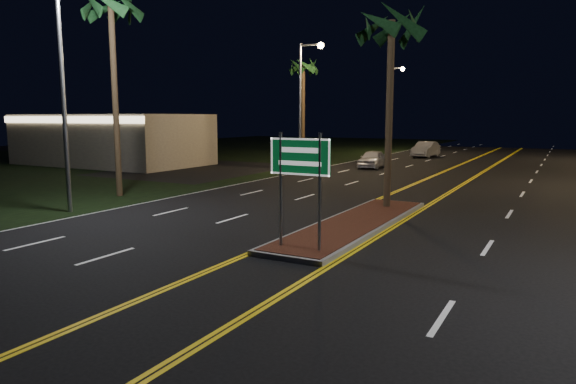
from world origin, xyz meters
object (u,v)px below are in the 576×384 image
Objects in this scene: palm_left_near at (111,9)px; streetlight_left_near at (68,67)px; car_near at (372,157)px; car_far at (426,148)px; commercial_building at (112,139)px; median_island at (355,223)px; streetlight_left_far at (390,99)px; palm_median at (392,26)px; streetlight_left_mid at (305,91)px; highway_sign at (300,168)px; palm_left_far at (303,67)px.

streetlight_left_near is at bearing -64.74° from palm_left_near.
car_far is at bearing 80.94° from car_near.
commercial_building is at bearing 138.39° from palm_left_near.
median_island is 0.68× the size of commercial_building.
palm_left_near is 2.12× the size of car_near.
median_island is at bearing -76.88° from car_near.
palm_left_near is at bearing -111.85° from car_near.
streetlight_left_far reaches higher than palm_median.
streetlight_left_far reaches higher than commercial_building.
commercial_building is 1.67× the size of streetlight_left_near.
streetlight_left_mid is 16.39m from palm_left_near.
palm_median is 19.20m from car_near.
highway_sign is at bearing -22.60° from palm_left_near.
streetlight_left_near reaches higher than palm_left_far.
highway_sign is 0.36× the size of palm_left_far.
streetlight_left_near is 24.17m from car_near.
median_island is 1.14× the size of streetlight_left_mid.
highway_sign reaches higher than car_near.
streetlight_left_mid and streetlight_left_far have the same top height.
commercial_building is 1.67× the size of streetlight_left_far.
car_near is (5.91, 19.32, -7.91)m from palm_left_near.
streetlight_left_near is 1.02× the size of palm_left_far.
palm_left_near reaches higher than car_far.
streetlight_left_far is at bearing 106.00° from median_island.
palm_left_near is at bearing 175.43° from median_island.
streetlight_left_far reaches higher than car_near.
streetlight_left_near and streetlight_left_far have the same top height.
median_island is 12.36m from streetlight_left_near.
highway_sign is 0.36× the size of streetlight_left_far.
streetlight_left_far is at bearing 87.00° from palm_left_near.
streetlight_left_near is 5.36m from palm_left_near.
palm_left_near is (-12.50, 5.20, 6.28)m from highway_sign.
streetlight_left_near is at bearing -90.00° from streetlight_left_mid.
streetlight_left_far is (0.00, 40.00, 0.00)m from streetlight_left_near.
highway_sign is 23.93m from streetlight_left_mid.
commercial_building is at bearing 159.95° from palm_median.
palm_left_far reaches higher than palm_median.
highway_sign is 28.77m from palm_left_far.
median_island is 1.14× the size of streetlight_left_far.
streetlight_left_near is 1.00× the size of streetlight_left_mid.
median_island is 1.14× the size of streetlight_left_near.
palm_median is 21.69m from palm_left_far.
car_near is at bearing 20.69° from commercial_building.
palm_left_far is 9.36m from car_near.
median_island is at bearing -26.55° from commercial_building.
palm_left_near is 21.70m from car_near.
commercial_building is 19.25m from palm_left_near.
streetlight_left_near is at bearing -46.10° from commercial_building.
car_far is (0.92, 12.46, 0.09)m from car_near.
highway_sign is 11.17m from streetlight_left_near.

